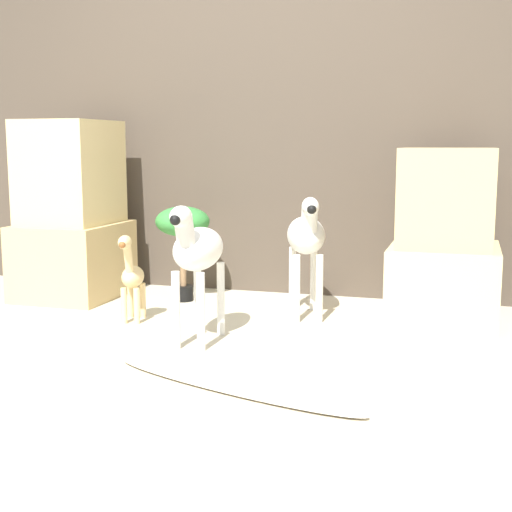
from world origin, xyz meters
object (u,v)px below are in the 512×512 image
zebra_right (306,237)px  giraffe_figurine (132,275)px  surfboard (230,384)px  potted_palm_front (183,227)px  zebra_left (197,252)px

zebra_right → giraffe_figurine: size_ratio=1.40×
giraffe_figurine → surfboard: 1.26m
surfboard → potted_palm_front: bearing=118.9°
zebra_left → zebra_right: bearing=59.9°
giraffe_figurine → surfboard: size_ratio=0.41×
zebra_left → potted_palm_front: size_ratio=1.17×
surfboard → giraffe_figurine: bearing=134.8°
zebra_right → potted_palm_front: zebra_right is taller
zebra_right → giraffe_figurine: (-0.89, -0.39, -0.20)m
zebra_right → zebra_left: bearing=-120.1°
zebra_right → surfboard: 1.34m
zebra_right → giraffe_figurine: zebra_right is taller
zebra_right → potted_palm_front: bearing=166.5°
surfboard → zebra_left: bearing=122.2°
zebra_right → potted_palm_front: size_ratio=1.17×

